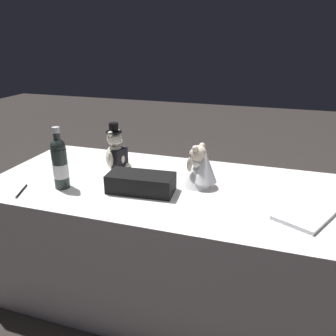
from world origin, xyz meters
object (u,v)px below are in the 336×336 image
at_px(teddy_bear_bride, 200,169).
at_px(signing_pen, 21,192).
at_px(gift_case_black, 141,183).
at_px(champagne_bottle, 60,163).
at_px(guestbook, 304,215).
at_px(teddy_bear_groom, 116,153).

relative_size(teddy_bear_bride, signing_pen, 1.55).
bearing_deg(signing_pen, gift_case_black, -161.12).
relative_size(teddy_bear_bride, champagne_bottle, 0.70).
xyz_separation_m(signing_pen, gift_case_black, (-0.59, -0.20, 0.04)).
relative_size(teddy_bear_bride, guestbook, 0.90).
distance_m(signing_pen, guestbook, 1.40).
height_order(teddy_bear_groom, guestbook, teddy_bear_groom).
distance_m(teddy_bear_bride, signing_pen, 0.94).
xyz_separation_m(teddy_bear_groom, gift_case_black, (-0.24, 0.22, -0.06)).
height_order(champagne_bottle, guestbook, champagne_bottle).
height_order(champagne_bottle, signing_pen, champagne_bottle).
distance_m(teddy_bear_groom, teddy_bear_bride, 0.52).
distance_m(teddy_bear_bride, champagne_bottle, 0.74).
distance_m(champagne_bottle, signing_pen, 0.25).
bearing_deg(teddy_bear_groom, gift_case_black, 137.67).
bearing_deg(signing_pen, guestbook, -172.80).
bearing_deg(guestbook, signing_pen, 34.17).
distance_m(champagne_bottle, gift_case_black, 0.44).
distance_m(signing_pen, gift_case_black, 0.62).
relative_size(teddy_bear_groom, teddy_bear_bride, 1.26).
xyz_separation_m(teddy_bear_groom, guestbook, (-1.04, 0.25, -0.10)).
height_order(teddy_bear_bride, guestbook, teddy_bear_bride).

